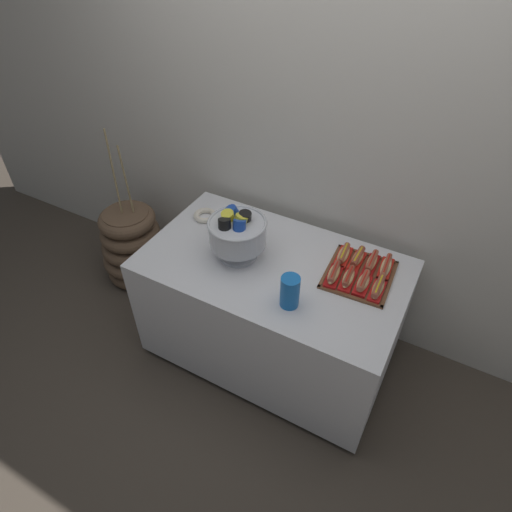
% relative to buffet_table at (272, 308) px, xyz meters
% --- Properties ---
extents(ground_plane, '(10.00, 10.00, 0.00)m').
position_rel_buffet_table_xyz_m(ground_plane, '(0.00, 0.00, -0.39)').
color(ground_plane, '#4C4238').
extents(back_wall, '(6.00, 0.10, 2.60)m').
position_rel_buffet_table_xyz_m(back_wall, '(0.00, 0.53, 0.91)').
color(back_wall, silver).
rests_on(back_wall, ground_plane).
extents(buffet_table, '(1.40, 0.81, 0.75)m').
position_rel_buffet_table_xyz_m(buffet_table, '(0.00, 0.00, 0.00)').
color(buffet_table, silver).
rests_on(buffet_table, ground_plane).
extents(floor_vase, '(0.47, 0.47, 1.13)m').
position_rel_buffet_table_xyz_m(floor_vase, '(-1.20, 0.15, -0.12)').
color(floor_vase, brown).
rests_on(floor_vase, ground_plane).
extents(serving_tray, '(0.35, 0.38, 0.01)m').
position_rel_buffet_table_xyz_m(serving_tray, '(0.43, 0.13, 0.36)').
color(serving_tray, brown).
rests_on(serving_tray, buffet_table).
extents(hot_dog_0, '(0.08, 0.18, 0.06)m').
position_rel_buffet_table_xyz_m(hot_dog_0, '(0.32, 0.04, 0.39)').
color(hot_dog_0, '#B21414').
rests_on(hot_dog_0, serving_tray).
extents(hot_dog_1, '(0.07, 0.17, 0.06)m').
position_rel_buffet_table_xyz_m(hot_dog_1, '(0.40, 0.04, 0.39)').
color(hot_dog_1, red).
rests_on(hot_dog_1, serving_tray).
extents(hot_dog_2, '(0.07, 0.15, 0.06)m').
position_rel_buffet_table_xyz_m(hot_dog_2, '(0.47, 0.05, 0.39)').
color(hot_dog_2, red).
rests_on(hot_dog_2, serving_tray).
extents(hot_dog_3, '(0.07, 0.18, 0.06)m').
position_rel_buffet_table_xyz_m(hot_dog_3, '(0.55, 0.05, 0.39)').
color(hot_dog_3, red).
rests_on(hot_dog_3, serving_tray).
extents(hot_dog_4, '(0.08, 0.18, 0.06)m').
position_rel_buffet_table_xyz_m(hot_dog_4, '(0.31, 0.20, 0.39)').
color(hot_dog_4, red).
rests_on(hot_dog_4, serving_tray).
extents(hot_dog_5, '(0.06, 0.16, 0.06)m').
position_rel_buffet_table_xyz_m(hot_dog_5, '(0.39, 0.21, 0.39)').
color(hot_dog_5, red).
rests_on(hot_dog_5, serving_tray).
extents(hot_dog_6, '(0.06, 0.18, 0.06)m').
position_rel_buffet_table_xyz_m(hot_dog_6, '(0.46, 0.21, 0.39)').
color(hot_dog_6, '#B21414').
rests_on(hot_dog_6, serving_tray).
extents(hot_dog_7, '(0.07, 0.19, 0.06)m').
position_rel_buffet_table_xyz_m(hot_dog_7, '(0.54, 0.22, 0.39)').
color(hot_dog_7, red).
rests_on(hot_dog_7, serving_tray).
extents(punch_bowl, '(0.31, 0.31, 0.28)m').
position_rel_buffet_table_xyz_m(punch_bowl, '(-0.20, -0.03, 0.51)').
color(punch_bowl, silver).
rests_on(punch_bowl, buffet_table).
extents(cup_stack, '(0.09, 0.09, 0.17)m').
position_rel_buffet_table_xyz_m(cup_stack, '(0.20, -0.22, 0.44)').
color(cup_stack, blue).
rests_on(cup_stack, buffet_table).
extents(donut, '(0.14, 0.14, 0.03)m').
position_rel_buffet_table_xyz_m(donut, '(-0.54, 0.17, 0.37)').
color(donut, silver).
rests_on(donut, buffet_table).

